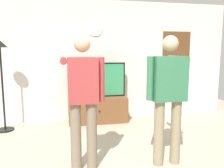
{
  "coord_description": "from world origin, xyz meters",
  "views": [
    {
      "loc": [
        -0.77,
        -2.37,
        1.58
      ],
      "look_at": [
        -0.01,
        1.2,
        1.05
      ],
      "focal_mm": 37.01,
      "sensor_mm": 36.0,
      "label": 1
    }
  ],
  "objects_px": {
    "television": "(97,80)",
    "person_standing_nearer_lamp": "(83,96)",
    "framed_picture": "(176,44)",
    "person_standing_nearer_couch": "(168,92)",
    "tv_stand": "(98,109)",
    "wall_clock": "(95,29)",
    "floor_lamp": "(1,67)"
  },
  "relations": [
    {
      "from": "television",
      "to": "person_standing_nearer_lamp",
      "type": "relative_size",
      "value": 0.71
    },
    {
      "from": "framed_picture",
      "to": "person_standing_nearer_couch",
      "type": "bearing_deg",
      "value": -119.0
    },
    {
      "from": "television",
      "to": "person_standing_nearer_lamp",
      "type": "distance_m",
      "value": 2.13
    },
    {
      "from": "tv_stand",
      "to": "wall_clock",
      "type": "relative_size",
      "value": 3.85
    },
    {
      "from": "floor_lamp",
      "to": "person_standing_nearer_couch",
      "type": "distance_m",
      "value": 3.2
    },
    {
      "from": "framed_picture",
      "to": "tv_stand",
      "type": "bearing_deg",
      "value": -171.61
    },
    {
      "from": "framed_picture",
      "to": "person_standing_nearer_couch",
      "type": "relative_size",
      "value": 0.4
    },
    {
      "from": "tv_stand",
      "to": "wall_clock",
      "type": "bearing_deg",
      "value": 90.0
    },
    {
      "from": "tv_stand",
      "to": "floor_lamp",
      "type": "relative_size",
      "value": 0.72
    },
    {
      "from": "tv_stand",
      "to": "framed_picture",
      "type": "xyz_separation_m",
      "value": [
        2.0,
        0.3,
        1.46
      ]
    },
    {
      "from": "tv_stand",
      "to": "person_standing_nearer_couch",
      "type": "height_order",
      "value": "person_standing_nearer_couch"
    },
    {
      "from": "tv_stand",
      "to": "framed_picture",
      "type": "distance_m",
      "value": 2.49
    },
    {
      "from": "tv_stand",
      "to": "person_standing_nearer_lamp",
      "type": "height_order",
      "value": "person_standing_nearer_lamp"
    },
    {
      "from": "framed_picture",
      "to": "person_standing_nearer_couch",
      "type": "height_order",
      "value": "framed_picture"
    },
    {
      "from": "floor_lamp",
      "to": "person_standing_nearer_couch",
      "type": "xyz_separation_m",
      "value": [
        2.55,
        -1.91,
        -0.25
      ]
    },
    {
      "from": "television",
      "to": "floor_lamp",
      "type": "height_order",
      "value": "floor_lamp"
    },
    {
      "from": "television",
      "to": "wall_clock",
      "type": "distance_m",
      "value": 1.16
    },
    {
      "from": "television",
      "to": "wall_clock",
      "type": "height_order",
      "value": "wall_clock"
    },
    {
      "from": "television",
      "to": "framed_picture",
      "type": "xyz_separation_m",
      "value": [
        2.0,
        0.25,
        0.8
      ]
    },
    {
      "from": "floor_lamp",
      "to": "person_standing_nearer_lamp",
      "type": "distance_m",
      "value": 2.31
    },
    {
      "from": "tv_stand",
      "to": "wall_clock",
      "type": "height_order",
      "value": "wall_clock"
    },
    {
      "from": "tv_stand",
      "to": "floor_lamp",
      "type": "xyz_separation_m",
      "value": [
        -1.89,
        -0.21,
        1.0
      ]
    },
    {
      "from": "wall_clock",
      "to": "floor_lamp",
      "type": "xyz_separation_m",
      "value": [
        -1.89,
        -0.5,
        -0.79
      ]
    },
    {
      "from": "framed_picture",
      "to": "television",
      "type": "bearing_deg",
      "value": -172.92
    },
    {
      "from": "wall_clock",
      "to": "person_standing_nearer_lamp",
      "type": "bearing_deg",
      "value": -101.76
    },
    {
      "from": "framed_picture",
      "to": "floor_lamp",
      "type": "distance_m",
      "value": 3.95
    },
    {
      "from": "wall_clock",
      "to": "person_standing_nearer_lamp",
      "type": "relative_size",
      "value": 0.19
    },
    {
      "from": "wall_clock",
      "to": "floor_lamp",
      "type": "distance_m",
      "value": 2.11
    },
    {
      "from": "wall_clock",
      "to": "framed_picture",
      "type": "relative_size",
      "value": 0.47
    },
    {
      "from": "tv_stand",
      "to": "television",
      "type": "relative_size",
      "value": 1.01
    },
    {
      "from": "tv_stand",
      "to": "person_standing_nearer_couch",
      "type": "relative_size",
      "value": 0.72
    },
    {
      "from": "wall_clock",
      "to": "person_standing_nearer_lamp",
      "type": "distance_m",
      "value": 2.59
    }
  ]
}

